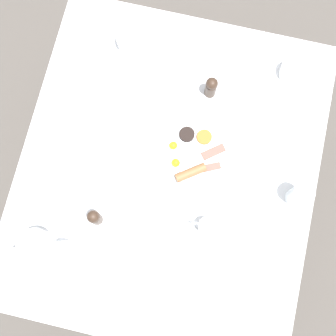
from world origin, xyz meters
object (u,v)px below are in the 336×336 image
(water_glass_tall, at_px, (300,194))
(salt_grinder, at_px, (95,218))
(creamer_jug, at_px, (206,226))
(teacup_with_saucer_left, at_px, (128,42))
(knife_by_plate, at_px, (210,314))
(breakfast_plate, at_px, (192,155))
(teapot_near, at_px, (38,246))
(fork_by_plate, at_px, (83,181))
(pepper_grinder, at_px, (211,87))
(teacup_with_saucer_right, at_px, (291,72))
(spoon_for_tea, at_px, (257,239))
(napkin_folded, at_px, (143,233))

(water_glass_tall, xyz_separation_m, salt_grinder, (0.63, 0.23, -0.01))
(salt_grinder, bearing_deg, creamer_jug, -170.80)
(teacup_with_saucer_left, distance_m, knife_by_plate, 0.98)
(water_glass_tall, xyz_separation_m, knife_by_plate, (0.20, 0.44, -0.06))
(breakfast_plate, bearing_deg, teapot_near, 45.11)
(breakfast_plate, xyz_separation_m, fork_by_plate, (0.34, 0.17, -0.01))
(pepper_grinder, bearing_deg, knife_by_plate, 101.99)
(creamer_jug, bearing_deg, breakfast_plate, -67.38)
(breakfast_plate, xyz_separation_m, water_glass_tall, (-0.37, 0.06, 0.05))
(pepper_grinder, xyz_separation_m, knife_by_plate, (-0.16, 0.74, -0.05))
(pepper_grinder, xyz_separation_m, salt_grinder, (0.27, 0.53, 0.00))
(teacup_with_saucer_right, xyz_separation_m, pepper_grinder, (0.26, 0.13, 0.03))
(teacup_with_saucer_right, bearing_deg, teapot_near, 48.69)
(creamer_jug, height_order, spoon_for_tea, creamer_jug)
(teacup_with_saucer_right, bearing_deg, teacup_with_saucer_left, 1.75)
(napkin_folded, bearing_deg, breakfast_plate, -109.08)
(pepper_grinder, bearing_deg, spoon_for_tea, 118.92)
(breakfast_plate, bearing_deg, teacup_with_saucer_left, -48.41)
(teacup_with_saucer_right, relative_size, knife_by_plate, 0.70)
(teapot_near, bearing_deg, knife_by_plate, 151.52)
(salt_grinder, bearing_deg, breakfast_plate, -132.28)
(teacup_with_saucer_left, xyz_separation_m, spoon_for_tea, (-0.59, 0.59, -0.02))
(breakfast_plate, bearing_deg, knife_by_plate, 108.69)
(salt_grinder, height_order, napkin_folded, salt_grinder)
(pepper_grinder, distance_m, knife_by_plate, 0.76)
(spoon_for_tea, bearing_deg, water_glass_tall, -120.05)
(water_glass_tall, bearing_deg, fork_by_plate, 8.91)
(pepper_grinder, height_order, knife_by_plate, pepper_grinder)
(breakfast_plate, xyz_separation_m, knife_by_plate, (-0.17, 0.50, -0.01))
(spoon_for_tea, bearing_deg, knife_by_plate, 68.88)
(teapot_near, relative_size, creamer_jug, 2.41)
(teapot_near, height_order, spoon_for_tea, teapot_near)
(water_glass_tall, distance_m, salt_grinder, 0.67)
(water_glass_tall, xyz_separation_m, napkin_folded, (0.47, 0.24, -0.06))
(teacup_with_saucer_left, height_order, teacup_with_saucer_right, same)
(knife_by_plate, bearing_deg, breakfast_plate, -71.31)
(teacup_with_saucer_left, bearing_deg, breakfast_plate, 131.59)
(fork_by_plate, bearing_deg, teacup_with_saucer_right, -138.73)
(salt_grinder, xyz_separation_m, fork_by_plate, (0.08, -0.11, -0.05))
(napkin_folded, height_order, knife_by_plate, napkin_folded)
(teacup_with_saucer_right, relative_size, napkin_folded, 0.91)
(creamer_jug, relative_size, napkin_folded, 0.46)
(teapot_near, xyz_separation_m, pepper_grinder, (-0.43, -0.66, 0.00))
(salt_grinder, bearing_deg, water_glass_tall, -160.31)
(teacup_with_saucer_left, xyz_separation_m, teacup_with_saucer_right, (-0.59, -0.02, -0.00))
(teacup_with_saucer_left, distance_m, napkin_folded, 0.68)
(salt_grinder, bearing_deg, teacup_with_saucer_left, -85.46)
(teacup_with_saucer_left, distance_m, teacup_with_saucer_right, 0.59)
(salt_grinder, bearing_deg, teapot_near, 40.02)
(knife_by_plate, bearing_deg, teacup_with_saucer_left, -60.52)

